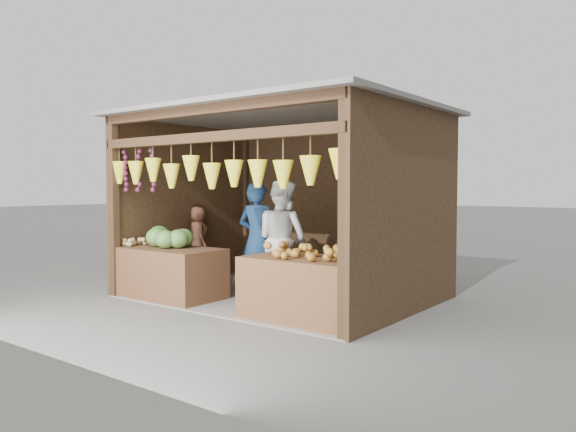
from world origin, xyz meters
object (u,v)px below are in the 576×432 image
object	(u,v)px
counter_right	(307,289)
woman_standing	(283,240)
vendor_seated	(198,235)
man_standing	(257,240)
counter_left	(170,273)

from	to	relation	value
counter_right	woman_standing	xyz separation A→B (m)	(-1.03, 0.87, 0.47)
woman_standing	vendor_seated	size ratio (longest dim) A/B	1.72
man_standing	counter_left	bearing A→B (deg)	33.38
counter_right	man_standing	bearing A→B (deg)	151.40
counter_right	man_standing	size ratio (longest dim) A/B	0.91
man_standing	woman_standing	xyz separation A→B (m)	(0.39, 0.09, 0.01)
counter_right	woman_standing	world-z (taller)	woman_standing
counter_left	counter_right	size ratio (longest dim) A/B	1.03
counter_left	counter_right	xyz separation A→B (m)	(2.36, 0.06, 0.02)
counter_right	vendor_seated	distance (m)	3.18
counter_right	woman_standing	size ratio (longest dim) A/B	0.90
man_standing	vendor_seated	xyz separation A→B (m)	(-1.54, 0.31, -0.04)
counter_right	vendor_seated	size ratio (longest dim) A/B	1.55
counter_left	counter_right	distance (m)	2.36
man_standing	vendor_seated	size ratio (longest dim) A/B	1.69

